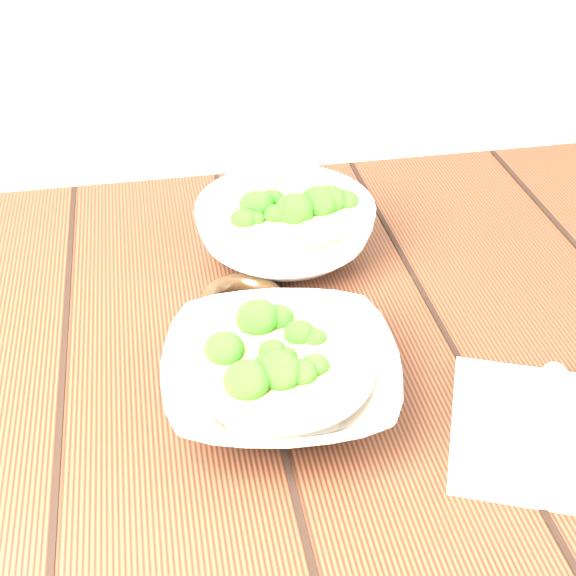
{
  "coord_description": "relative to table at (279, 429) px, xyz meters",
  "views": [
    {
      "loc": [
        -0.11,
        -0.63,
        1.29
      ],
      "look_at": [
        0.02,
        0.04,
        0.8
      ],
      "focal_mm": 50.0,
      "sensor_mm": 36.0,
      "label": 1
    }
  ],
  "objects": [
    {
      "name": "soup_bowl_front",
      "position": [
        -0.01,
        -0.08,
        0.15
      ],
      "size": [
        0.25,
        0.25,
        0.06
      ],
      "color": "silver",
      "rests_on": "table"
    },
    {
      "name": "spoon_left",
      "position": [
        0.24,
        -0.14,
        0.13
      ],
      "size": [
        0.09,
        0.16,
        0.01
      ],
      "color": "#B0AB9B",
      "rests_on": "napkin"
    },
    {
      "name": "table",
      "position": [
        0.0,
        0.0,
        0.0
      ],
      "size": [
        1.2,
        0.8,
        0.75
      ],
      "color": "black",
      "rests_on": "ground"
    },
    {
      "name": "soup_bowl_back",
      "position": [
        0.04,
        0.18,
        0.16
      ],
      "size": [
        0.22,
        0.22,
        0.08
      ],
      "color": "silver",
      "rests_on": "table"
    },
    {
      "name": "trivet",
      "position": [
        -0.03,
        0.07,
        0.13
      ],
      "size": [
        0.12,
        0.12,
        0.02
      ],
      "primitive_type": "torus",
      "rotation": [
        0.0,
        0.0,
        -0.23
      ],
      "color": "black",
      "rests_on": "table"
    },
    {
      "name": "napkin",
      "position": [
        0.24,
        -0.18,
        0.13
      ],
      "size": [
        0.26,
        0.24,
        0.01
      ],
      "primitive_type": "cube",
      "rotation": [
        0.0,
        0.0,
        -0.4
      ],
      "color": "beige",
      "rests_on": "table"
    }
  ]
}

